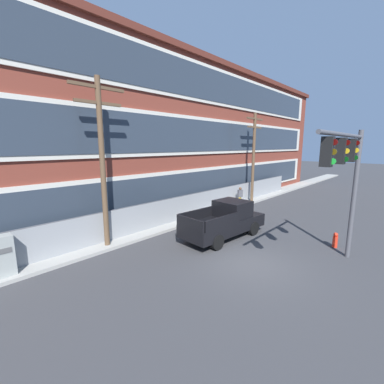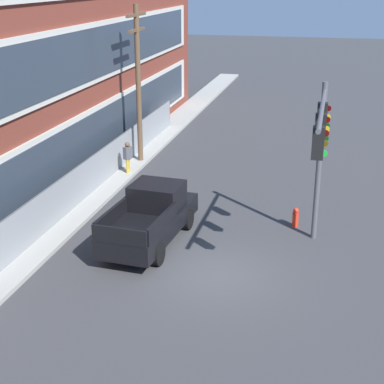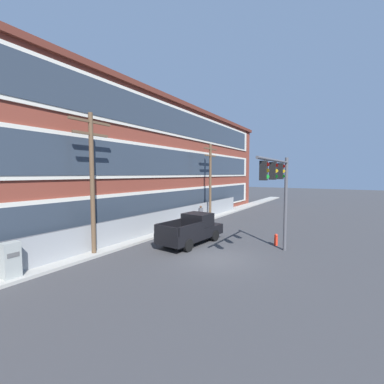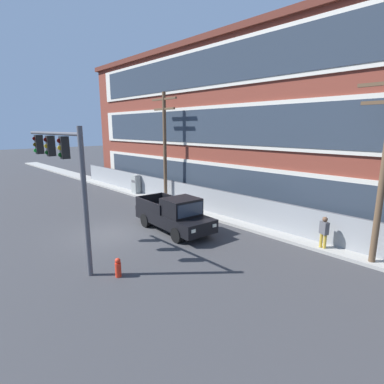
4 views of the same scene
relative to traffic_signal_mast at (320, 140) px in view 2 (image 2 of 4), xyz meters
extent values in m
plane|color=#38383A|center=(-1.78, 2.99, -4.27)|extent=(160.00, 160.00, 0.00)
cube|color=#9E9B93|center=(-1.78, 9.68, -4.19)|extent=(80.00, 1.76, 0.16)
cube|color=beige|center=(3.79, 10.51, -2.19)|extent=(39.18, 0.10, 2.72)
cube|color=#2D3844|center=(3.79, 10.45, -2.19)|extent=(37.47, 0.06, 2.27)
cube|color=beige|center=(3.79, 10.51, 1.58)|extent=(39.18, 0.10, 2.72)
cube|color=#2D3844|center=(3.79, 10.45, 1.58)|extent=(37.47, 0.06, 2.27)
cube|color=gray|center=(-1.12, 9.76, -3.39)|extent=(35.98, 0.04, 1.76)
cylinder|color=#4C4C51|center=(16.87, 9.76, -3.39)|extent=(0.06, 0.06, 1.76)
cylinder|color=#4C4C51|center=(-1.12, 9.76, -2.50)|extent=(35.98, 0.05, 0.05)
cylinder|color=#4C4C51|center=(1.91, 0.00, -1.36)|extent=(0.20, 0.20, 5.81)
cylinder|color=#4C4C51|center=(-0.99, 0.00, 1.24)|extent=(5.80, 0.14, 0.14)
cube|color=black|center=(0.30, 0.00, 0.69)|extent=(0.28, 0.32, 0.90)
cylinder|color=#4B0807|center=(0.30, -0.18, 0.97)|extent=(0.04, 0.18, 0.18)
cylinder|color=gold|center=(0.30, -0.18, 0.69)|extent=(0.04, 0.18, 0.18)
cylinder|color=#0A4011|center=(0.30, -0.18, 0.41)|extent=(0.04, 0.18, 0.18)
cube|color=black|center=(-1.31, 0.00, 0.69)|extent=(0.28, 0.32, 0.90)
cylinder|color=#4B0807|center=(-1.31, -0.18, 0.97)|extent=(0.04, 0.18, 0.18)
cylinder|color=gold|center=(-1.31, -0.18, 0.69)|extent=(0.04, 0.18, 0.18)
cylinder|color=#0A4011|center=(-1.31, -0.18, 0.41)|extent=(0.04, 0.18, 0.18)
cube|color=black|center=(-2.92, 0.00, 0.69)|extent=(0.28, 0.32, 0.90)
cylinder|color=#4B0807|center=(-2.92, -0.18, 0.97)|extent=(0.04, 0.18, 0.18)
cylinder|color=#503E08|center=(-2.92, -0.18, 0.69)|extent=(0.04, 0.18, 0.18)
cylinder|color=green|center=(-2.92, -0.18, 0.41)|extent=(0.04, 0.18, 0.18)
cube|color=black|center=(0.10, 5.79, -3.52)|extent=(5.42, 2.39, 0.70)
cube|color=black|center=(0.83, 5.73, -2.70)|extent=(1.72, 1.94, 0.93)
cube|color=#283342|center=(1.64, 5.67, -2.70)|extent=(0.19, 1.62, 0.70)
cube|color=black|center=(-1.01, 6.81, -2.89)|extent=(2.64, 0.33, 0.56)
cube|color=black|center=(-1.16, 4.96, -2.89)|extent=(2.64, 0.33, 0.56)
cube|color=black|center=(-2.49, 6.00, -2.89)|extent=(0.25, 1.90, 0.56)
cylinder|color=black|center=(1.75, 6.57, -3.87)|extent=(0.82, 0.32, 0.80)
cylinder|color=black|center=(1.60, 4.76, -3.87)|extent=(0.82, 0.32, 0.80)
cylinder|color=black|center=(-1.41, 6.82, -3.87)|extent=(0.82, 0.32, 0.80)
cylinder|color=black|center=(-1.55, 5.01, -3.87)|extent=(0.82, 0.32, 0.80)
cube|color=white|center=(2.80, 6.27, -3.41)|extent=(0.08, 0.24, 0.16)
cube|color=white|center=(2.69, 4.89, -3.41)|extent=(0.08, 0.24, 0.16)
cylinder|color=brown|center=(9.24, 9.19, -0.31)|extent=(0.26, 0.26, 7.92)
cube|color=brown|center=(9.24, 9.19, 3.15)|extent=(2.63, 0.14, 0.14)
cube|color=brown|center=(9.24, 9.19, 2.45)|extent=(2.24, 0.14, 0.14)
cylinder|color=#B7932D|center=(7.06, 9.13, -3.84)|extent=(0.14, 0.14, 0.85)
cylinder|color=#B7932D|center=(7.24, 9.13, -3.84)|extent=(0.14, 0.14, 0.85)
cube|color=#4C4C51|center=(7.15, 9.13, -3.12)|extent=(0.46, 0.39, 0.60)
sphere|color=brown|center=(7.15, 9.13, -2.70)|extent=(0.24, 0.24, 0.24)
cylinder|color=red|center=(2.79, 0.75, -3.98)|extent=(0.24, 0.24, 0.58)
sphere|color=red|center=(2.79, 0.75, -3.60)|extent=(0.22, 0.22, 0.22)
camera|label=1|loc=(-11.35, -2.24, 0.88)|focal=24.00mm
camera|label=2|loc=(-18.57, -0.29, 4.94)|focal=55.00mm
camera|label=3|loc=(-14.64, -3.45, 0.53)|focal=24.00mm
camera|label=4|loc=(12.69, -4.52, 1.46)|focal=28.00mm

